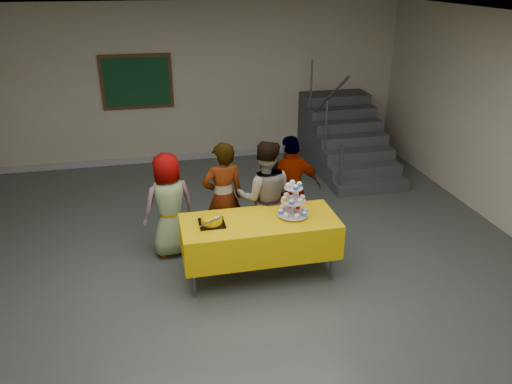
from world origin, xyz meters
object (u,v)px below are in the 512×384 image
bake_table (260,236)px  staircase (343,140)px  schoolchild_d (291,190)px  noticeboard (137,82)px  schoolchild_c (265,197)px  bear_cake (212,220)px  schoolchild_a (169,205)px  cupcake_stand (293,203)px  schoolchild_b (223,198)px

bake_table → staircase: (2.44, 3.46, -0.07)m
schoolchild_d → noticeboard: 4.11m
schoolchild_c → bear_cake: bearing=47.8°
staircase → schoolchild_c: bearing=-128.0°
bake_table → schoolchild_a: schoolchild_a is taller
cupcake_stand → schoolchild_b: bearing=136.9°
bear_cake → staircase: bearing=48.8°
bake_table → noticeboard: size_ratio=1.45×
schoolchild_d → schoolchild_c: bearing=15.8°
bear_cake → cupcake_stand: bearing=-0.0°
cupcake_stand → bake_table: bearing=-176.8°
schoolchild_b → noticeboard: noticeboard is taller
schoolchild_b → staircase: size_ratio=0.64×
cupcake_stand → schoolchild_b: (-0.74, 0.70, -0.17)m
schoolchild_c → schoolchild_a: bearing=2.4°
bake_table → bear_cake: bear_cake is taller
staircase → schoolchild_b: bearing=-135.2°
schoolchild_a → noticeboard: 3.63m
staircase → bake_table: bearing=-125.2°
schoolchild_a → schoolchild_b: 0.71m
schoolchild_b → schoolchild_d: (0.94, 0.06, -0.00)m
schoolchild_c → staircase: staircase is taller
bake_table → schoolchild_b: schoolchild_b is taller
bake_table → noticeboard: noticeboard is taller
bear_cake → schoolchild_c: 0.98m
bear_cake → noticeboard: bearing=100.3°
schoolchild_d → schoolchild_b: bearing=-3.3°
bake_table → schoolchild_c: 0.68m
cupcake_stand → staircase: bearing=59.6°
bake_table → staircase: bearing=54.8°
schoolchild_b → cupcake_stand: bearing=128.9°
bear_cake → schoolchild_b: schoolchild_b is taller
bear_cake → schoolchild_b: 0.74m
schoolchild_a → schoolchild_c: (1.24, -0.19, 0.07)m
staircase → cupcake_stand: bearing=-120.4°
noticeboard → schoolchild_c: bearing=-67.2°
cupcake_stand → schoolchild_c: 0.64m
schoolchild_c → schoolchild_d: schoolchild_c is taller
bake_table → cupcake_stand: 0.57m
schoolchild_a → schoolchild_c: size_ratio=0.91×
schoolchild_a → schoolchild_b: (0.70, -0.08, 0.06)m
schoolchild_a → schoolchild_d: (1.64, -0.02, 0.06)m
bake_table → schoolchild_b: size_ratio=1.23×
bake_table → schoolchild_d: size_ratio=1.23×
schoolchild_c → noticeboard: (-1.55, 3.69, 0.83)m
noticeboard → schoolchild_b: bearing=-74.1°
bake_table → bear_cake: size_ratio=5.25×
bear_cake → staircase: 4.58m
bear_cake → schoolchild_d: size_ratio=0.23×
schoolchild_d → noticeboard: size_ratio=1.18×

